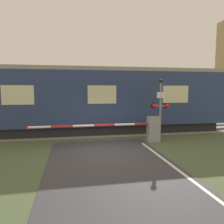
{
  "coord_description": "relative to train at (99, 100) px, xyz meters",
  "views": [
    {
      "loc": [
        -1.48,
        -9.59,
        2.81
      ],
      "look_at": [
        0.72,
        1.86,
        1.59
      ],
      "focal_mm": 35.0,
      "sensor_mm": 36.0,
      "label": 1
    }
  ],
  "objects": [
    {
      "name": "signal_post",
      "position": [
        2.85,
        -3.16,
        -0.23
      ],
      "size": [
        0.99,
        0.26,
        3.31
      ],
      "color": "gray",
      "rests_on": "ground_plane"
    },
    {
      "name": "track_bed",
      "position": [
        -0.35,
        0.0,
        -2.09
      ],
      "size": [
        36.0,
        3.2,
        0.13
      ],
      "color": "gray",
      "rests_on": "ground_plane"
    },
    {
      "name": "crossing_barrier",
      "position": [
        1.94,
        -3.09,
        -1.37
      ],
      "size": [
        6.73,
        0.44,
        1.37
      ],
      "color": "gray",
      "rests_on": "ground_plane"
    },
    {
      "name": "ground_plane",
      "position": [
        -0.35,
        -4.36,
        -2.11
      ],
      "size": [
        80.0,
        80.0,
        0.0
      ],
      "primitive_type": "plane",
      "color": "#475638"
    },
    {
      "name": "train",
      "position": [
        0.0,
        0.0,
        0.0
      ],
      "size": [
        16.78,
        2.74,
        4.13
      ],
      "color": "black",
      "rests_on": "ground_plane"
    }
  ]
}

